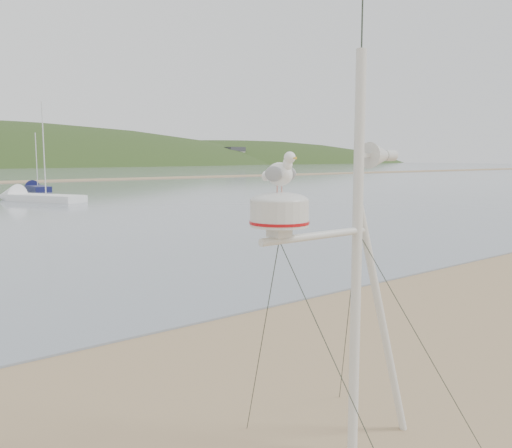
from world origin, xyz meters
TOP-DOWN VIEW (x-y plane):
  - mast_rig at (2.11, -1.05)m, footprint 2.31×2.47m
  - sailboat_white_near at (9.50, 37.39)m, footprint 5.27×7.97m
  - sailboat_blue_far at (14.01, 50.09)m, footprint 1.82×6.07m

SIDE VIEW (x-z plane):
  - sailboat_white_near at x=9.50m, z-range -3.63..4.23m
  - sailboat_blue_far at x=14.01m, z-range -2.69..3.30m
  - mast_rig at x=2.11m, z-range -1.35..3.87m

